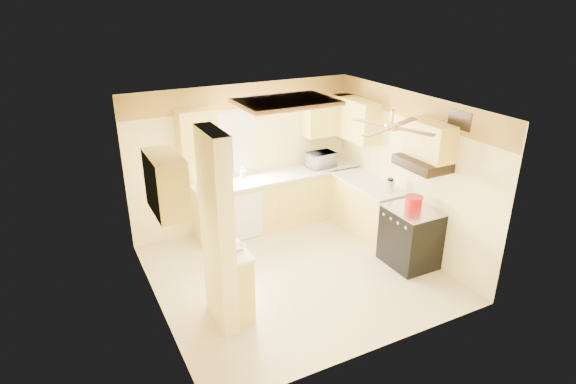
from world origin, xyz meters
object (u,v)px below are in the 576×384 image
stove (410,236)px  microwave (321,160)px  bowl (237,247)px  kettle (390,185)px  dutch_oven (414,202)px

stove → microwave: microwave is taller
bowl → kettle: kettle is taller
microwave → dutch_oven: microwave is taller
stove → bowl: bowl is taller
bowl → kettle: 2.92m
stove → kettle: (0.09, 0.67, 0.58)m
stove → microwave: (-0.30, 2.15, 0.62)m
bowl → dutch_oven: size_ratio=0.71×
stove → dutch_oven: size_ratio=3.43×
microwave → bowl: bearing=36.9°
microwave → kettle: microwave is taller
stove → kettle: bearing=82.4°
dutch_oven → microwave: bearing=99.1°
bowl → kettle: bearing=12.4°
microwave → kettle: size_ratio=2.29×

